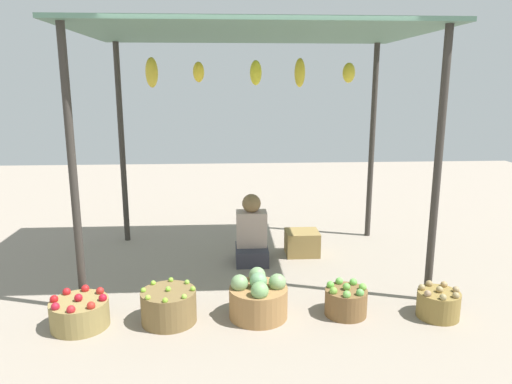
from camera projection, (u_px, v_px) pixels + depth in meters
ground_plane at (253, 265)px, 5.38m from camera, size 14.00×14.00×0.00m
market_stall_structure at (253, 51)px, 4.89m from camera, size 3.46×2.26×2.51m
vendor_person at (252, 236)px, 5.43m from camera, size 0.36×0.44×0.78m
basket_red_apples at (80, 313)px, 4.00m from camera, size 0.48×0.48×0.29m
basket_limes at (169, 306)px, 4.08m from camera, size 0.47×0.47×0.32m
basket_cabbages at (258, 298)px, 4.15m from camera, size 0.51×0.51×0.40m
basket_green_apples at (346, 301)px, 4.21m from camera, size 0.37×0.37×0.29m
basket_potatoes at (438, 304)px, 4.16m from camera, size 0.36×0.36×0.28m
wooden_crate_near_vendor at (302, 243)px, 5.69m from camera, size 0.39×0.35×0.28m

